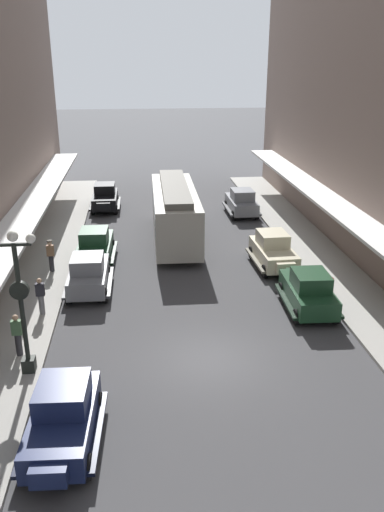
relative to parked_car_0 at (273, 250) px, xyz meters
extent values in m
plane|color=#424244|center=(-4.59, -8.70, -0.94)|extent=(200.00, 200.00, 0.00)
cube|color=#A8A59E|center=(-12.09, -8.70, -0.87)|extent=(3.00, 60.00, 0.15)
cube|color=beige|center=(0.00, -0.03, -0.20)|extent=(1.84, 3.96, 0.80)
cube|color=beige|center=(-0.01, 0.22, 0.55)|extent=(1.50, 1.75, 0.70)
cube|color=#8C9EA8|center=(-0.01, 0.22, 0.55)|extent=(1.43, 1.71, 0.42)
cube|color=beige|center=(0.08, -2.16, -0.15)|extent=(0.95, 0.39, 0.52)
cube|color=#6D6856|center=(0.95, 0.00, -0.52)|extent=(0.36, 3.52, 0.12)
cube|color=#6D6856|center=(-0.95, -0.07, -0.52)|extent=(0.36, 3.52, 0.12)
cylinder|color=black|center=(0.86, -1.37, -0.60)|extent=(0.24, 0.69, 0.68)
cylinder|color=black|center=(-0.76, -1.43, -0.60)|extent=(0.24, 0.69, 0.68)
cylinder|color=black|center=(0.76, 1.36, -0.60)|extent=(0.24, 0.69, 0.68)
cylinder|color=black|center=(-0.85, 1.30, -0.60)|extent=(0.24, 0.69, 0.68)
cube|color=#193D23|center=(0.27, -5.09, -0.20)|extent=(1.84, 3.96, 0.80)
cube|color=#193D23|center=(0.26, -5.34, 0.55)|extent=(1.50, 1.75, 0.70)
cube|color=#8C9EA8|center=(0.26, -5.34, 0.55)|extent=(1.43, 1.71, 0.42)
cube|color=#193D23|center=(0.35, -2.97, -0.15)|extent=(0.95, 0.39, 0.52)
cube|color=black|center=(-0.68, -5.06, -0.52)|extent=(0.37, 3.52, 0.12)
cube|color=black|center=(1.22, -5.13, -0.52)|extent=(0.37, 3.52, 0.12)
cylinder|color=black|center=(-0.48, -3.70, -0.60)|extent=(0.24, 0.69, 0.68)
cylinder|color=black|center=(1.13, -3.76, -0.60)|extent=(0.24, 0.69, 0.68)
cylinder|color=black|center=(-0.58, -6.43, -0.60)|extent=(0.24, 0.69, 0.68)
cylinder|color=black|center=(1.03, -6.49, -0.60)|extent=(0.24, 0.69, 0.68)
cube|color=slate|center=(-9.44, -2.12, -0.20)|extent=(1.74, 3.92, 0.80)
cube|color=slate|center=(-9.44, -2.37, 0.55)|extent=(1.46, 1.71, 0.70)
cube|color=#8C9EA8|center=(-9.44, -2.37, 0.55)|extent=(1.38, 1.68, 0.42)
cube|color=slate|center=(-9.42, 0.01, -0.15)|extent=(0.94, 0.37, 0.52)
cube|color=#393A3D|center=(-10.39, -2.11, -0.52)|extent=(0.27, 3.51, 0.12)
cube|color=#393A3D|center=(-8.49, -2.12, -0.52)|extent=(0.27, 3.51, 0.12)
cylinder|color=black|center=(-10.24, -0.74, -0.60)|extent=(0.23, 0.68, 0.68)
cylinder|color=black|center=(-8.62, -0.76, -0.60)|extent=(0.23, 0.68, 0.68)
cylinder|color=black|center=(-10.26, -3.47, -0.60)|extent=(0.23, 0.68, 0.68)
cylinder|color=black|center=(-8.65, -3.49, -0.60)|extent=(0.23, 0.68, 0.68)
cube|color=slate|center=(0.23, 9.90, -0.20)|extent=(1.74, 3.92, 0.80)
cube|color=slate|center=(0.23, 9.65, 0.55)|extent=(1.46, 1.72, 0.70)
cube|color=#8C9EA8|center=(0.23, 9.65, 0.55)|extent=(1.39, 1.68, 0.42)
cube|color=slate|center=(0.20, 12.03, -0.15)|extent=(0.94, 0.37, 0.52)
cube|color=#393A3D|center=(-0.72, 9.89, -0.52)|extent=(0.28, 3.51, 0.12)
cube|color=#393A3D|center=(1.18, 9.91, -0.52)|extent=(0.28, 3.51, 0.12)
cylinder|color=black|center=(-0.60, 11.25, -0.60)|extent=(0.23, 0.68, 0.68)
cylinder|color=black|center=(1.02, 11.27, -0.60)|extent=(0.23, 0.68, 0.68)
cylinder|color=black|center=(-0.57, 8.52, -0.60)|extent=(0.23, 0.68, 0.68)
cylinder|color=black|center=(1.05, 8.54, -0.60)|extent=(0.23, 0.68, 0.68)
cube|color=#19234C|center=(-9.32, -12.76, -0.20)|extent=(1.88, 3.98, 0.80)
cube|color=#19234C|center=(-9.31, -12.51, 0.55)|extent=(1.52, 1.77, 0.70)
cube|color=#8C9EA8|center=(-9.31, -12.51, 0.55)|extent=(1.44, 1.73, 0.42)
cube|color=#19234C|center=(-9.42, -14.89, -0.15)|extent=(0.95, 0.40, 0.52)
cube|color=black|center=(-8.37, -12.81, -0.52)|extent=(0.40, 3.52, 0.12)
cube|color=black|center=(-10.27, -12.72, -0.52)|extent=(0.40, 3.52, 0.12)
cylinder|color=black|center=(-8.58, -14.16, -0.60)|extent=(0.25, 0.69, 0.68)
cylinder|color=black|center=(-10.19, -14.09, -0.60)|extent=(0.25, 0.69, 0.68)
cylinder|color=black|center=(-8.45, -11.44, -0.60)|extent=(0.25, 0.69, 0.68)
cylinder|color=black|center=(-10.06, -11.36, -0.60)|extent=(0.25, 0.69, 0.68)
cube|color=black|center=(-9.39, 12.24, -0.20)|extent=(1.72, 3.91, 0.80)
cube|color=black|center=(-9.39, 12.49, 0.55)|extent=(1.45, 1.71, 0.70)
cube|color=#8C9EA8|center=(-9.39, 12.49, 0.55)|extent=(1.37, 1.67, 0.42)
cube|color=black|center=(-9.40, 10.11, -0.15)|extent=(0.94, 0.36, 0.52)
cube|color=black|center=(-8.44, 12.23, -0.52)|extent=(0.25, 3.51, 0.12)
cube|color=black|center=(-10.34, 12.24, -0.52)|extent=(0.25, 3.51, 0.12)
cylinder|color=black|center=(-8.59, 10.87, -0.60)|extent=(0.22, 0.68, 0.68)
cylinder|color=black|center=(-10.20, 10.87, -0.60)|extent=(0.22, 0.68, 0.68)
cylinder|color=black|center=(-8.58, 13.60, -0.60)|extent=(0.22, 0.68, 0.68)
cylinder|color=black|center=(-10.19, 13.60, -0.60)|extent=(0.22, 0.68, 0.68)
cube|color=#193D23|center=(-9.40, 1.90, -0.20)|extent=(1.83, 3.95, 0.80)
cube|color=#193D23|center=(-9.41, 1.65, 0.55)|extent=(1.50, 1.75, 0.70)
cube|color=#8C9EA8|center=(-9.41, 1.65, 0.55)|extent=(1.42, 1.71, 0.42)
cube|color=#193D23|center=(-9.33, 4.03, -0.15)|extent=(0.95, 0.39, 0.52)
cube|color=black|center=(-10.35, 1.93, -0.52)|extent=(0.36, 3.52, 0.12)
cube|color=black|center=(-8.45, 1.87, -0.52)|extent=(0.36, 3.52, 0.12)
cylinder|color=black|center=(-10.16, 3.29, -0.60)|extent=(0.24, 0.69, 0.68)
cylinder|color=black|center=(-8.55, 3.24, -0.60)|extent=(0.24, 0.69, 0.68)
cylinder|color=black|center=(-10.26, 0.56, -0.60)|extent=(0.24, 0.69, 0.68)
cylinder|color=black|center=(-8.64, 0.51, -0.60)|extent=(0.24, 0.69, 0.68)
cube|color=#ADA899|center=(-4.84, 4.73, 0.81)|extent=(2.65, 9.64, 2.70)
cube|color=#5F5C54|center=(-4.84, 4.73, 2.34)|extent=(1.63, 8.66, 0.36)
cube|color=#8C9EA8|center=(-4.84, 4.73, 1.28)|extent=(2.66, 8.87, 0.95)
cube|color=black|center=(-4.80, 7.61, -0.74)|extent=(2.02, 1.23, 0.40)
cube|color=black|center=(-4.88, 1.85, -0.74)|extent=(2.02, 1.23, 0.40)
cube|color=black|center=(-10.99, -9.05, -0.54)|extent=(0.44, 0.44, 0.50)
cylinder|color=black|center=(-10.99, -9.05, 1.81)|extent=(0.16, 0.16, 4.20)
cube|color=black|center=(-10.99, -9.05, 3.91)|extent=(1.10, 0.10, 0.10)
sphere|color=white|center=(-10.44, -9.05, 4.09)|extent=(0.32, 0.32, 0.32)
sphere|color=white|center=(-10.99, -9.05, 4.19)|extent=(0.36, 0.36, 0.36)
cylinder|color=black|center=(-10.99, -9.05, 2.31)|extent=(0.64, 0.18, 0.64)
cylinder|color=silver|center=(-10.99, -8.95, 2.31)|extent=(0.56, 0.02, 0.56)
cylinder|color=#B21E19|center=(1.76, -3.94, -0.44)|extent=(0.24, 0.24, 0.70)
sphere|color=#B21E19|center=(1.76, -3.94, -0.07)|extent=(0.20, 0.20, 0.20)
cylinder|color=slate|center=(-11.24, -4.62, -0.37)|extent=(0.24, 0.24, 0.85)
cube|color=#26262D|center=(-11.24, -4.62, 0.34)|extent=(0.36, 0.22, 0.56)
sphere|color=tan|center=(-11.24, -4.62, 0.74)|extent=(0.22, 0.22, 0.22)
cylinder|color=#2D2D33|center=(-11.52, 0.19, -0.37)|extent=(0.24, 0.24, 0.85)
cube|color=#8C6647|center=(-11.52, 0.19, 0.34)|extent=(0.36, 0.22, 0.56)
sphere|color=beige|center=(-11.52, 0.19, 0.74)|extent=(0.22, 0.22, 0.22)
cylinder|color=black|center=(-11.52, 0.19, 0.86)|extent=(0.28, 0.28, 0.04)
cylinder|color=#2D2D33|center=(-11.54, -7.93, -0.37)|extent=(0.24, 0.24, 0.85)
cube|color=#4C724C|center=(-11.54, -7.93, 0.34)|extent=(0.36, 0.22, 0.56)
sphere|color=tan|center=(-11.54, -7.93, 0.74)|extent=(0.22, 0.22, 0.22)
camera|label=1|loc=(-6.96, -25.33, 9.53)|focal=36.80mm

